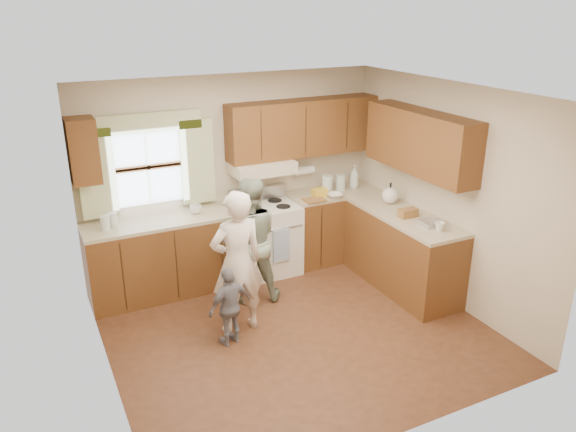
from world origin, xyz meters
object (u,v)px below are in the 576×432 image
stove (266,238)px  woman_left (237,263)px  child (230,306)px  woman_right (249,240)px

stove → woman_left: size_ratio=0.69×
stove → child: size_ratio=1.27×
child → stove: bearing=-141.6°
woman_left → woman_right: woman_left is taller
stove → woman_right: (-0.47, -0.59, 0.28)m
woman_right → child: woman_right is taller
stove → child: bearing=-126.7°
woman_left → child: woman_left is taller
stove → woman_right: bearing=-128.9°
woman_left → woman_right: 0.66m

